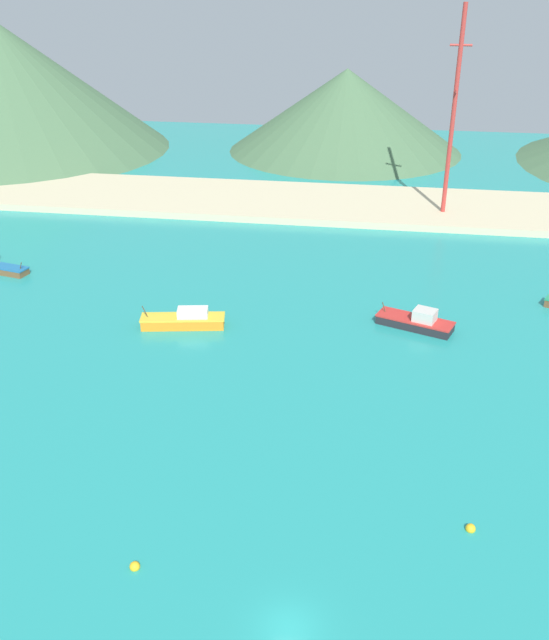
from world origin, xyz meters
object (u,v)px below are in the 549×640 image
at_px(fishing_boat_7, 185,320).
at_px(radio_tower, 453,115).
at_px(buoy_0, 135,567).
at_px(buoy_1, 470,529).
at_px(fishing_boat_0, 417,321).

distance_m(fishing_boat_7, radio_tower, 62.43).
distance_m(buoy_0, radio_tower, 94.43).
height_order(buoy_1, radio_tower, radio_tower).
bearing_deg(buoy_1, buoy_0, -162.47).
bearing_deg(buoy_0, fishing_boat_7, 99.94).
relative_size(fishing_boat_0, buoy_1, 12.23).
bearing_deg(radio_tower, buoy_0, -107.32).
relative_size(fishing_boat_0, radio_tower, 0.28).
relative_size(fishing_boat_7, radio_tower, 0.30).
xyz_separation_m(fishing_boat_0, buoy_0, (-21.95, -43.60, -0.75)).
bearing_deg(radio_tower, buoy_1, -91.54).
xyz_separation_m(buoy_0, buoy_1, (25.42, 8.03, 0.00)).
height_order(fishing_boat_0, fishing_boat_7, fishing_boat_7).
bearing_deg(fishing_boat_7, fishing_boat_0, 8.29).
xyz_separation_m(fishing_boat_0, fishing_boat_7, (-28.85, -4.20, 0.05)).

